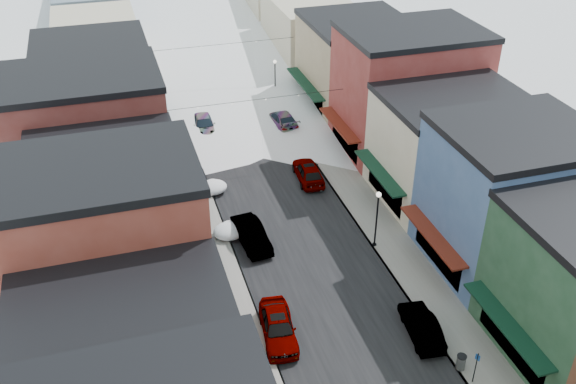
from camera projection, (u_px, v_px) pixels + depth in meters
road at (214, 82)px, 75.28m from camera, size 10.00×160.00×0.01m
sidewalk_left at (158, 88)px, 73.62m from camera, size 3.20×160.00×0.15m
sidewalk_right at (268, 75)px, 76.86m from camera, size 3.20×160.00×0.15m
curb_left at (171, 86)px, 74.00m from camera, size 0.10×160.00×0.15m
curb_right at (256, 77)px, 76.48m from camera, size 0.10×160.00×0.15m
bldg_l_cream at (132, 382)px, 30.99m from camera, size 11.30×8.20×9.50m
bldg_l_brick_near at (107, 261)px, 36.56m from camera, size 12.30×8.20×12.50m
bldg_l_grayblue at (111, 207)px, 44.50m from camera, size 11.30×9.20×9.00m
bldg_l_brick_far at (89, 139)px, 51.03m from camera, size 13.30×9.20×11.00m
bldg_l_tan at (97, 95)px, 59.65m from camera, size 11.30×11.20×10.00m
bldg_r_blue at (509, 198)px, 44.10m from camera, size 11.30×9.20×10.50m
bldg_r_cream at (450, 147)px, 51.92m from camera, size 12.30×9.20×9.00m
bldg_r_brick_far at (408, 90)px, 58.68m from camera, size 13.30×9.20×11.50m
bldg_r_tan at (356, 64)px, 67.07m from camera, size 11.30×11.20×9.50m
overhead_cables at (236, 69)px, 61.85m from camera, size 16.40×15.04×0.04m
car_silver_sedan at (278, 327)px, 39.66m from camera, size 2.61×5.25×1.72m
car_dark_hatch at (252, 235)px, 47.94m from camera, size 2.26×5.16×1.65m
car_silver_wagon at (204, 125)px, 63.86m from camera, size 2.43×5.54×1.58m
car_green_sedan at (422, 326)px, 39.87m from camera, size 2.15×4.78×1.52m
car_gray_suv at (308, 172)px, 55.85m from camera, size 2.39×5.18×1.72m
car_black_sedan at (281, 119)px, 64.98m from camera, size 2.70×5.67×1.59m
car_lane_silver at (197, 81)px, 73.39m from camera, size 2.03×5.01×1.70m
car_lane_white at (216, 56)px, 80.40m from camera, size 2.90×5.63×1.52m
parking_sign at (476, 365)px, 36.19m from camera, size 0.13×0.29×2.26m
trash_can at (461, 362)px, 37.50m from camera, size 0.58×0.58×0.99m
streetlamp_near at (377, 212)px, 46.44m from camera, size 0.39×0.39×4.66m
streetlamp_far at (275, 75)px, 69.15m from camera, size 0.38×0.38×4.55m
snow_pile_mid at (229, 230)px, 48.97m from camera, size 2.53×2.76×1.07m
snow_pile_far at (213, 187)px, 54.38m from camera, size 2.45×2.71×1.04m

